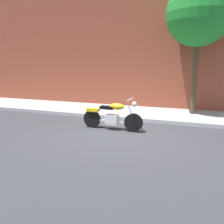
{
  "coord_description": "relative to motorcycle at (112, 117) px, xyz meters",
  "views": [
    {
      "loc": [
        2.32,
        -7.07,
        2.24
      ],
      "look_at": [
        -0.43,
        0.34,
        0.62
      ],
      "focal_mm": 37.79,
      "sensor_mm": 36.0,
      "label": 1
    }
  ],
  "objects": [
    {
      "name": "sidewalk",
      "position": [
        0.43,
        2.73,
        -0.39
      ],
      "size": [
        21.85,
        2.65,
        0.14
      ],
      "primitive_type": "cube",
      "color": "#ABABAB",
      "rests_on": "ground"
    },
    {
      "name": "street_tree",
      "position": [
        2.54,
        3.1,
        3.73
      ],
      "size": [
        2.61,
        2.61,
        5.51
      ],
      "color": "#4B3A25",
      "rests_on": "ground"
    },
    {
      "name": "building_facade",
      "position": [
        0.43,
        4.3,
        3.49
      ],
      "size": [
        21.85,
        0.5,
        7.9
      ],
      "primitive_type": "cube",
      "color": "brown",
      "rests_on": "ground"
    },
    {
      "name": "motorcycle",
      "position": [
        0.0,
        0.0,
        0.0
      ],
      "size": [
        2.17,
        0.7,
        1.12
      ],
      "color": "black",
      "rests_on": "ground"
    },
    {
      "name": "ground_plane",
      "position": [
        0.43,
        -0.35,
        -0.46
      ],
      "size": [
        60.0,
        60.0,
        0.0
      ],
      "primitive_type": "plane",
      "color": "#38383D"
    }
  ]
}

